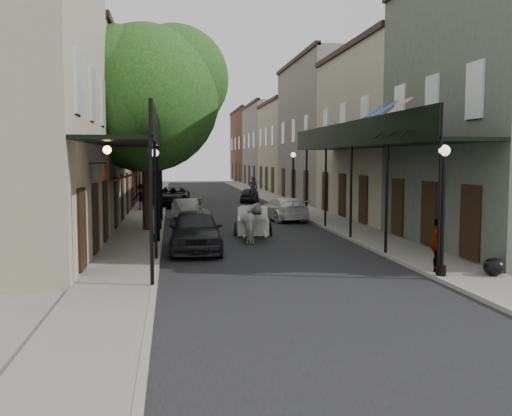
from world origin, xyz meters
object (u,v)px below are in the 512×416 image
object	(u,v)px
tree_far	(160,125)
carriage	(253,211)
lamppost_right_far	(293,181)
pedestrian_sidewalk_left	(141,197)
car_left_near	(196,230)
tree_near	(154,93)
horse	(254,223)
car_left_far	(173,197)
pedestrian_sidewalk_right	(438,246)
car_left_mid	(188,210)
lamppost_left	(156,194)
car_right_near	(282,209)
car_right_far	(250,195)
lamppost_right_near	(443,208)
pedestrian_walking	(201,212)

from	to	relation	value
tree_far	carriage	xyz separation A→B (m)	(4.42, -15.69, -4.79)
tree_far	lamppost_right_far	bearing A→B (deg)	-36.51
pedestrian_sidewalk_left	car_left_near	size ratio (longest dim) A/B	0.36
tree_near	horse	distance (m)	8.15
car_left_near	car_left_far	distance (m)	20.22
pedestrian_sidewalk_left	car_left_near	xyz separation A→B (m)	(2.80, -16.18, -0.17)
carriage	pedestrian_sidewalk_right	world-z (taller)	carriage
car_left_mid	horse	bearing A→B (deg)	-82.23
lamppost_left	pedestrian_sidewalk_left	world-z (taller)	lamppost_left
car_left_far	car_right_near	bearing A→B (deg)	-56.24
tree_far	lamppost_left	distance (m)	18.57
car_right_far	lamppost_left	bearing A→B (deg)	82.93
pedestrian_sidewalk_left	car_left_far	size ratio (longest dim) A/B	0.33
carriage	car_right_near	bearing A→B (deg)	72.46
pedestrian_sidewalk_left	car_left_far	world-z (taller)	pedestrian_sidewalk_left
lamppost_right_near	pedestrian_sidewalk_left	bearing A→B (deg)	113.19
lamppost_left	pedestrian_sidewalk_left	distance (m)	14.28
tree_near	car_right_far	xyz separation A→B (m)	(6.80, 17.04, -5.90)
carriage	car_left_far	size ratio (longest dim) A/B	0.53
lamppost_right_near	pedestrian_sidewalk_left	size ratio (longest dim) A/B	2.20
lamppost_right_near	lamppost_right_far	world-z (taller)	same
pedestrian_walking	car_left_mid	distance (m)	2.70
lamppost_right_far	horse	distance (m)	12.78
car_left_mid	car_right_far	distance (m)	13.80
lamppost_right_far	horse	bearing A→B (deg)	-109.33
carriage	pedestrian_walking	size ratio (longest dim) A/B	1.78
lamppost_right_near	tree_near	bearing A→B (deg)	124.27
car_left_far	pedestrian_sidewalk_right	bearing A→B (deg)	-70.40
tree_near	car_right_near	xyz separation A→B (m)	(6.83, 3.82, -5.84)
car_left_mid	lamppost_right_near	bearing A→B (deg)	-76.51
lamppost_right_far	tree_near	bearing A→B (deg)	-136.69
car_right_far	car_right_near	bearing A→B (deg)	100.61
lamppost_right_near	car_right_near	world-z (taller)	lamppost_right_near
car_left_near	car_left_mid	distance (m)	10.44
carriage	horse	bearing A→B (deg)	-90.00
pedestrian_sidewalk_right	lamppost_right_near	bearing A→B (deg)	179.84
tree_far	carriage	world-z (taller)	tree_far
tree_far	car_right_near	size ratio (longest dim) A/B	1.94
car_left_near	car_right_near	xyz separation A→B (m)	(5.24, 10.00, -0.15)
car_left_near	car_left_mid	world-z (taller)	car_left_near
horse	car_right_far	size ratio (longest dim) A/B	0.55
lamppost_right_near	pedestrian_walking	size ratio (longest dim) A/B	2.46
lamppost_right_near	lamppost_left	xyz separation A→B (m)	(-8.20, 8.00, 0.00)
lamppost_right_far	car_left_mid	size ratio (longest dim) A/B	1.02
car_right_far	tree_far	bearing A→B (deg)	34.38
pedestrian_sidewalk_right	car_left_far	distance (m)	26.88
lamppost_right_far	carriage	size ratio (longest dim) A/B	1.38
carriage	car_right_near	xyz separation A→B (m)	(2.46, 5.51, -0.40)
pedestrian_sidewalk_right	pedestrian_walking	bearing A→B (deg)	38.18
pedestrian_walking	car_right_far	size ratio (longest dim) A/B	0.43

